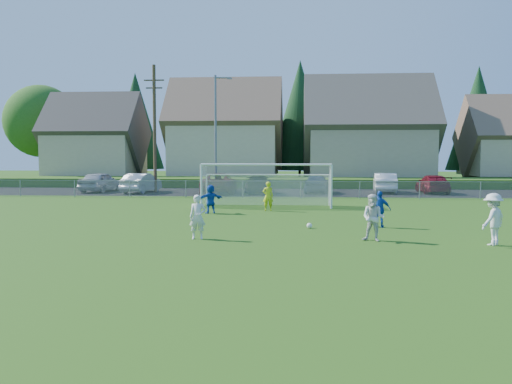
{
  "coord_description": "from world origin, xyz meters",
  "views": [
    {
      "loc": [
        1.8,
        -15.17,
        3.05
      ],
      "look_at": [
        0.0,
        8.0,
        1.4
      ],
      "focal_mm": 38.0,
      "sensor_mm": 36.0,
      "label": 1
    }
  ],
  "objects_px": {
    "car_d": "(258,184)",
    "soccer_goal": "(267,178)",
    "player_blue_b": "(210,199)",
    "soccer_ball": "(309,226)",
    "player_white_c": "(493,219)",
    "car_b": "(141,183)",
    "car_g": "(433,184)",
    "car_c": "(219,183)",
    "car_e": "(317,183)",
    "player_blue_a": "(380,209)",
    "car_a": "(100,182)",
    "player_white_b": "(373,218)",
    "car_f": "(385,183)",
    "goalkeeper": "(268,196)",
    "player_white_a": "(198,217)"
  },
  "relations": [
    {
      "from": "car_d",
      "to": "soccer_goal",
      "type": "distance_m",
      "value": 10.36
    },
    {
      "from": "player_blue_a",
      "to": "player_white_b",
      "type": "bearing_deg",
      "value": 95.7
    },
    {
      "from": "car_e",
      "to": "car_f",
      "type": "height_order",
      "value": "car_f"
    },
    {
      "from": "soccer_ball",
      "to": "car_e",
      "type": "distance_m",
      "value": 20.06
    },
    {
      "from": "soccer_ball",
      "to": "player_blue_b",
      "type": "relative_size",
      "value": 0.15
    },
    {
      "from": "goalkeeper",
      "to": "soccer_ball",
      "type": "bearing_deg",
      "value": 99.51
    },
    {
      "from": "player_white_c",
      "to": "car_a",
      "type": "distance_m",
      "value": 32.55
    },
    {
      "from": "player_white_c",
      "to": "car_g",
      "type": "bearing_deg",
      "value": -141.74
    },
    {
      "from": "player_blue_a",
      "to": "soccer_goal",
      "type": "bearing_deg",
      "value": -41.44
    },
    {
      "from": "player_blue_a",
      "to": "car_f",
      "type": "relative_size",
      "value": 0.32
    },
    {
      "from": "goalkeeper",
      "to": "soccer_goal",
      "type": "distance_m",
      "value": 2.59
    },
    {
      "from": "player_white_c",
      "to": "goalkeeper",
      "type": "xyz_separation_m",
      "value": [
        -8.07,
        10.35,
        -0.09
      ]
    },
    {
      "from": "player_blue_a",
      "to": "soccer_goal",
      "type": "distance_m",
      "value": 10.11
    },
    {
      "from": "goalkeeper",
      "to": "car_f",
      "type": "bearing_deg",
      "value": -128.35
    },
    {
      "from": "car_c",
      "to": "car_e",
      "type": "xyz_separation_m",
      "value": [
        7.54,
        0.72,
        -0.02
      ]
    },
    {
      "from": "player_white_b",
      "to": "player_blue_a",
      "type": "height_order",
      "value": "player_white_b"
    },
    {
      "from": "player_blue_a",
      "to": "car_d",
      "type": "relative_size",
      "value": 0.32
    },
    {
      "from": "goalkeeper",
      "to": "car_d",
      "type": "xyz_separation_m",
      "value": [
        -1.47,
        12.68,
        -0.09
      ]
    },
    {
      "from": "player_white_a",
      "to": "car_b",
      "type": "xyz_separation_m",
      "value": [
        -8.65,
        22.47,
        -0.03
      ]
    },
    {
      "from": "car_f",
      "to": "soccer_goal",
      "type": "distance_m",
      "value": 14.5
    },
    {
      "from": "player_white_a",
      "to": "soccer_goal",
      "type": "distance_m",
      "value": 12.4
    },
    {
      "from": "car_g",
      "to": "soccer_goal",
      "type": "height_order",
      "value": "soccer_goal"
    },
    {
      "from": "soccer_ball",
      "to": "car_b",
      "type": "xyz_separation_m",
      "value": [
        -12.69,
        19.36,
        0.65
      ]
    },
    {
      "from": "player_white_b",
      "to": "car_b",
      "type": "bearing_deg",
      "value": 146.83
    },
    {
      "from": "soccer_ball",
      "to": "soccer_goal",
      "type": "bearing_deg",
      "value": 103.98
    },
    {
      "from": "car_b",
      "to": "car_g",
      "type": "bearing_deg",
      "value": -169.29
    },
    {
      "from": "player_white_c",
      "to": "player_blue_a",
      "type": "height_order",
      "value": "player_white_c"
    },
    {
      "from": "car_a",
      "to": "player_blue_b",
      "type": "bearing_deg",
      "value": 134.46
    },
    {
      "from": "player_white_b",
      "to": "player_white_c",
      "type": "relative_size",
      "value": 0.94
    },
    {
      "from": "soccer_goal",
      "to": "car_e",
      "type": "bearing_deg",
      "value": 73.31
    },
    {
      "from": "soccer_ball",
      "to": "car_b",
      "type": "height_order",
      "value": "car_b"
    },
    {
      "from": "player_blue_b",
      "to": "car_c",
      "type": "height_order",
      "value": "car_c"
    },
    {
      "from": "car_b",
      "to": "soccer_goal",
      "type": "relative_size",
      "value": 0.62
    },
    {
      "from": "player_blue_a",
      "to": "car_f",
      "type": "bearing_deg",
      "value": -81.92
    },
    {
      "from": "player_blue_b",
      "to": "soccer_goal",
      "type": "distance_m",
      "value": 4.8
    },
    {
      "from": "car_a",
      "to": "car_b",
      "type": "height_order",
      "value": "car_a"
    },
    {
      "from": "soccer_ball",
      "to": "goalkeeper",
      "type": "bearing_deg",
      "value": 107.14
    },
    {
      "from": "car_b",
      "to": "car_g",
      "type": "distance_m",
      "value": 22.66
    },
    {
      "from": "player_blue_a",
      "to": "car_b",
      "type": "relative_size",
      "value": 0.33
    },
    {
      "from": "car_b",
      "to": "car_e",
      "type": "distance_m",
      "value": 13.7
    },
    {
      "from": "soccer_ball",
      "to": "player_white_c",
      "type": "xyz_separation_m",
      "value": [
        6.0,
        -3.65,
        0.76
      ]
    },
    {
      "from": "player_white_c",
      "to": "car_d",
      "type": "relative_size",
      "value": 0.36
    },
    {
      "from": "player_white_b",
      "to": "player_blue_b",
      "type": "relative_size",
      "value": 1.12
    },
    {
      "from": "player_blue_a",
      "to": "car_g",
      "type": "relative_size",
      "value": 0.31
    },
    {
      "from": "car_f",
      "to": "soccer_ball",
      "type": "bearing_deg",
      "value": 78.56
    },
    {
      "from": "player_white_c",
      "to": "car_e",
      "type": "distance_m",
      "value": 24.2
    },
    {
      "from": "car_e",
      "to": "soccer_goal",
      "type": "height_order",
      "value": "soccer_goal"
    },
    {
      "from": "player_blue_a",
      "to": "soccer_ball",
      "type": "bearing_deg",
      "value": 27.35
    },
    {
      "from": "player_blue_b",
      "to": "soccer_goal",
      "type": "relative_size",
      "value": 0.2
    },
    {
      "from": "player_white_b",
      "to": "car_c",
      "type": "xyz_separation_m",
      "value": [
        -8.7,
        22.43,
        -0.05
      ]
    }
  ]
}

